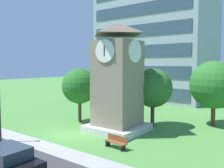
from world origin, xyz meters
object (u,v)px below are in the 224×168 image
clock_tower (117,84)px  parked_car_black (6,162)px  tree_by_building (80,86)px  park_bench (116,142)px  tree_streetside (153,88)px  tree_near_tower (214,85)px

clock_tower → parked_car_black: clock_tower is taller
tree_by_building → park_bench: bearing=-28.6°
park_bench → tree_streetside: (-0.85, 7.07, 3.21)m
tree_by_building → tree_streetside: bearing=23.1°
tree_streetside → parked_car_black: tree_streetside is taller
tree_streetside → parked_car_black: size_ratio=1.28×
clock_tower → parked_car_black: 11.24m
tree_by_building → tree_near_tower: (11.33, 6.74, 0.26)m
park_bench → tree_by_building: bearing=151.4°
parked_car_black → park_bench: bearing=75.5°
tree_by_building → clock_tower: bearing=-5.9°
tree_by_building → tree_near_tower: size_ratio=0.88×
tree_streetside → tree_by_building: bearing=-156.9°
tree_by_building → parked_car_black: 12.98m
tree_streetside → tree_near_tower: 5.95m
clock_tower → park_bench: clock_tower is taller
park_bench → tree_by_building: 9.29m
park_bench → parked_car_black: bearing=-104.5°
clock_tower → tree_streetside: 3.84m
tree_by_building → tree_near_tower: bearing=30.8°
clock_tower → tree_by_building: clock_tower is taller
clock_tower → tree_streetside: (1.65, 3.43, -0.52)m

